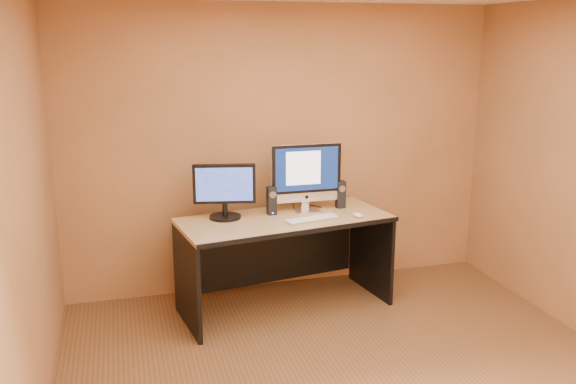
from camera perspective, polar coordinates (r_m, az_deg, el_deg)
walls at (r=3.75m, az=7.51°, el=-1.15°), size 4.00×4.00×2.60m
desk at (r=5.27m, az=-0.29°, el=-6.68°), size 1.86×1.04×0.82m
imac at (r=5.27m, az=1.80°, el=1.38°), size 0.63×0.23×0.61m
second_monitor at (r=5.10m, az=-5.96°, el=0.05°), size 0.57×0.37×0.46m
speaker_left at (r=5.22m, az=-1.54°, el=-0.81°), size 0.08×0.08×0.24m
speaker_right at (r=5.44m, az=4.93°, el=-0.23°), size 0.08×0.08×0.24m
keyboard at (r=5.08m, az=2.30°, el=-2.53°), size 0.49×0.23×0.02m
mouse at (r=5.19m, az=6.54°, el=-2.15°), size 0.09×0.13×0.04m
cable_a at (r=5.52m, az=2.12°, el=-1.23°), size 0.15×0.20×0.01m
cable_b at (r=5.46m, az=0.53°, el=-1.39°), size 0.06×0.19×0.01m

